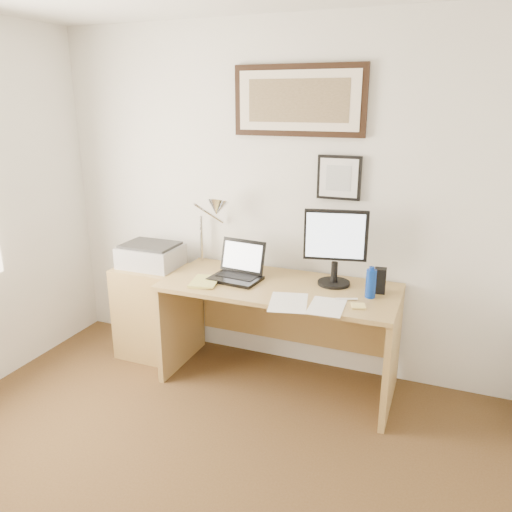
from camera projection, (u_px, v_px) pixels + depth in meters
The scene contains 17 objects.
wall_back at pixel (277, 201), 3.63m from camera, with size 3.50×0.02×2.50m, color white.
side_cabinet at pixel (153, 311), 3.93m from camera, with size 0.50×0.40×0.73m, color #9E7B42.
water_bottle at pixel (371, 284), 3.15m from camera, with size 0.06×0.06×0.19m, color #0B3095.
bottle_cap at pixel (372, 268), 3.12m from camera, with size 0.03×0.03×0.02m, color #0B3095.
speaker at pixel (380, 281), 3.23m from camera, with size 0.07×0.07×0.17m, color black.
paper_sheet_a at pixel (288, 302), 3.10m from camera, with size 0.23×0.33×0.00m, color white.
paper_sheet_b at pixel (327, 307), 3.03m from camera, with size 0.21×0.30×0.00m, color white.
sticky_pad at pixel (358, 306), 3.03m from camera, with size 0.08×0.08×0.01m, color #F4D974.
marker_pen at pixel (346, 299), 3.13m from camera, with size 0.02×0.02×0.14m, color white.
book at pixel (192, 281), 3.44m from camera, with size 0.18×0.24×0.02m, color #CFCA61.
desk at pixel (283, 312), 3.54m from camera, with size 1.60×0.70×0.75m.
laptop at pixel (238, 270), 3.51m from camera, with size 0.36×0.33×0.26m.
lcd_monitor at pixel (335, 244), 3.31m from camera, with size 0.42×0.22×0.52m.
printer at pixel (151, 255), 3.82m from camera, with size 0.44×0.34×0.18m.
desk_lamp at pixel (216, 210), 3.62m from camera, with size 0.29×0.27×0.53m.
picture_large at pixel (298, 101), 3.34m from camera, with size 0.92×0.04×0.47m.
picture_small at pixel (339, 178), 3.38m from camera, with size 0.30×0.03×0.30m.
Camera 1 is at (1.18, -1.38, 1.95)m, focal length 35.00 mm.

